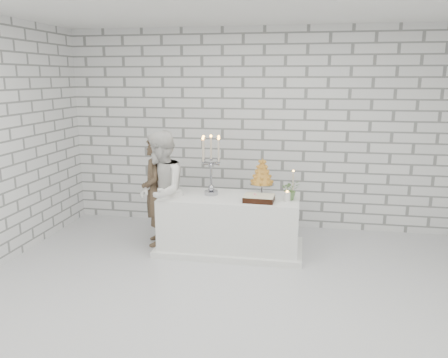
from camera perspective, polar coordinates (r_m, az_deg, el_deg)
ground at (r=4.83m, az=1.80°, el=-15.24°), size 6.00×5.00×0.01m
wall_back at (r=6.79m, az=4.97°, el=6.29°), size 6.00×0.01×3.00m
wall_front at (r=1.98m, az=-8.62°, el=-10.45°), size 6.00×0.01×3.00m
cake_table at (r=5.96m, az=0.75°, el=-5.71°), size 1.80×0.80×0.75m
groom at (r=6.18m, az=-8.79°, el=-1.57°), size 0.53×0.64×1.50m
bride at (r=5.92m, az=-8.05°, el=-1.64°), size 0.75×0.89×1.61m
candelabra at (r=5.85m, az=-1.66°, el=1.78°), size 0.38×0.38×0.80m
croquembouche at (r=5.87m, az=4.87°, el=0.30°), size 0.39×0.39×0.50m
chocolate_cake at (r=5.62m, az=4.48°, el=-2.47°), size 0.39×0.28×0.08m
pillar_candle at (r=5.66m, az=8.06°, el=-2.26°), size 0.10×0.10×0.12m
extra_taper at (r=5.93m, az=8.80°, el=-0.58°), size 0.07×0.07×0.32m
flowers at (r=5.74m, az=8.50°, el=-1.35°), size 0.27×0.25×0.26m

